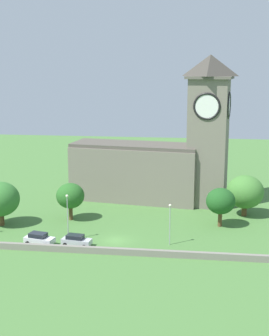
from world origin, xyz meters
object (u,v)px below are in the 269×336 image
at_px(streetlamp_central, 170,218).
at_px(tree_churchyard, 221,201).
at_px(car_silver, 76,240).
at_px(tree_by_tower, 0,199).
at_px(tree_riverside_east, 245,192).
at_px(streetlamp_west_mid, 67,210).
at_px(tree_riverside_west, 70,196).
at_px(car_white, 39,239).
at_px(church, 161,157).

distance_m(streetlamp_central, tree_churchyard, 12.92).
bearing_deg(car_silver, tree_by_tower, 152.63).
height_order(car_silver, tree_riverside_east, tree_riverside_east).
relative_size(streetlamp_west_mid, tree_riverside_west, 1.11).
relative_size(tree_churchyard, tree_riverside_west, 1.01).
relative_size(car_white, car_silver, 1.03).
distance_m(car_white, streetlamp_west_mid, 6.20).
distance_m(church, tree_riverside_west, 21.74).
xyz_separation_m(church, tree_by_tower, (-26.46, -19.39, -4.54)).
distance_m(car_silver, tree_riverside_west, 13.79).
relative_size(church, car_silver, 6.87).
bearing_deg(car_silver, streetlamp_central, 9.38).
xyz_separation_m(streetlamp_central, tree_churchyard, (8.14, 10.03, 0.09)).
distance_m(church, streetlamp_west_mid, 28.53).
bearing_deg(tree_by_tower, car_silver, -27.37).
height_order(streetlamp_central, tree_riverside_east, tree_riverside_east).
bearing_deg(tree_by_tower, church, 36.23).
distance_m(tree_riverside_east, tree_by_tower, 44.11).
distance_m(car_silver, streetlamp_west_mid, 5.07).
bearing_deg(car_white, tree_by_tower, 139.44).
distance_m(streetlamp_west_mid, tree_riverside_west, 10.58).
bearing_deg(tree_riverside_west, car_white, -97.48).
xyz_separation_m(car_white, tree_riverside_east, (33.11, 19.39, 3.64)).
relative_size(car_silver, tree_riverside_west, 0.71).
relative_size(church, tree_riverside_east, 4.30).
relative_size(streetlamp_west_mid, tree_by_tower, 0.97).
bearing_deg(streetlamp_central, tree_churchyard, 50.96).
bearing_deg(car_white, tree_riverside_west, 82.52).
relative_size(car_silver, streetlamp_central, 0.73).
bearing_deg(streetlamp_west_mid, tree_by_tower, 157.22).
distance_m(church, car_silver, 30.68).
bearing_deg(streetlamp_west_mid, tree_churchyard, 22.47).
bearing_deg(tree_churchyard, tree_riverside_west, 179.50).
relative_size(tree_riverside_east, tree_by_tower, 0.99).
xyz_separation_m(car_silver, streetlamp_central, (14.34, 2.37, 3.54)).
relative_size(church, tree_by_tower, 4.27).
xyz_separation_m(streetlamp_west_mid, tree_riverside_east, (29.13, 16.90, -0.40)).
xyz_separation_m(streetlamp_west_mid, tree_by_tower, (-13.53, 5.68, -0.26)).
distance_m(streetlamp_central, tree_by_tower, 30.32).
height_order(church, tree_riverside_east, church).
xyz_separation_m(tree_riverside_east, tree_by_tower, (-42.66, -11.21, 0.14)).
bearing_deg(church, car_white, -121.52).
bearing_deg(car_silver, tree_riverside_east, 35.23).
distance_m(church, tree_by_tower, 33.11).
bearing_deg(car_white, tree_riverside_east, 30.35).
height_order(church, tree_churchyard, church).
relative_size(streetlamp_west_mid, tree_churchyard, 1.10).
bearing_deg(church, car_silver, -111.89).
bearing_deg(tree_riverside_west, streetlamp_central, -28.95).
height_order(car_silver, streetlamp_central, streetlamp_central).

